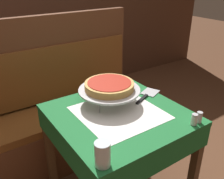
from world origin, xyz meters
name	(u,v)px	position (x,y,z in m)	size (l,w,h in m)	color
dining_table_front	(119,127)	(0.00, 0.00, 0.65)	(0.76, 0.76, 0.76)	#1E6B33
dining_table_rear	(16,65)	(-0.22, 1.52, 0.64)	(0.65, 0.65, 0.75)	red
booth_bench	(65,119)	(-0.07, 0.71, 0.36)	(1.44, 0.46, 1.23)	brown
back_wall_panel	(17,3)	(0.00, 1.94, 1.20)	(6.00, 0.04, 2.40)	#4C2D1E
pizza_pan_stand	(109,90)	(0.02, 0.13, 0.85)	(0.39, 0.39, 0.10)	#ADADB2
deep_dish_pizza	(109,86)	(0.02, 0.13, 0.88)	(0.31, 0.31, 0.05)	tan
pizza_server	(147,95)	(0.29, 0.07, 0.76)	(0.27, 0.16, 0.01)	#BCBCC1
water_glass_near	(103,154)	(-0.32, -0.32, 0.82)	(0.07, 0.07, 0.12)	silver
salt_shaker	(194,119)	(0.27, -0.34, 0.79)	(0.03, 0.03, 0.07)	silver
pepper_shaker	(199,117)	(0.31, -0.34, 0.79)	(0.03, 0.03, 0.07)	silver
condiment_caddy	(12,49)	(-0.23, 1.55, 0.81)	(0.12, 0.12, 0.18)	black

